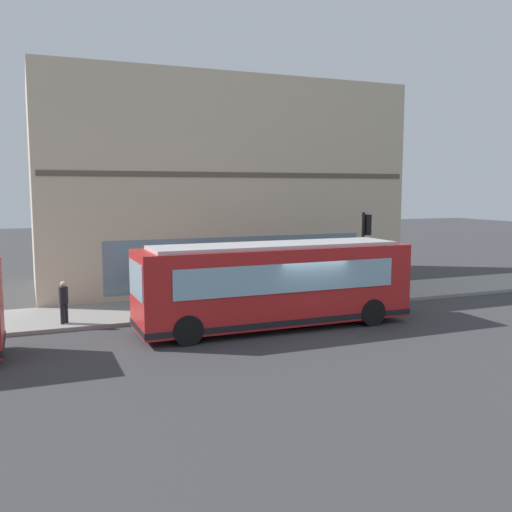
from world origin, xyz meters
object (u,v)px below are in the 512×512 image
at_px(fire_hydrant, 277,289).
at_px(pedestrian_near_hydrant, 232,280).
at_px(city_bus_nearside, 275,285).
at_px(traffic_light_near_corner, 366,239).
at_px(newspaper_vending_box, 357,278).
at_px(pedestrian_near_building_entrance, 64,300).

distance_m(fire_hydrant, pedestrian_near_hydrant, 2.26).
xyz_separation_m(city_bus_nearside, traffic_light_near_corner, (2.76, -5.59, 1.28)).
xyz_separation_m(city_bus_nearside, newspaper_vending_box, (5.43, -6.89, -0.95)).
height_order(fire_hydrant, pedestrian_near_hydrant, pedestrian_near_hydrant).
relative_size(fire_hydrant, pedestrian_near_building_entrance, 0.48).
distance_m(traffic_light_near_corner, pedestrian_near_building_entrance, 12.83).
bearing_deg(fire_hydrant, city_bus_nearside, 155.04).
relative_size(city_bus_nearside, pedestrian_near_building_entrance, 6.49).
xyz_separation_m(pedestrian_near_building_entrance, newspaper_vending_box, (2.62, -13.99, -0.43)).
bearing_deg(traffic_light_near_corner, pedestrian_near_hydrant, 73.25).
bearing_deg(pedestrian_near_hydrant, city_bus_nearside, -179.18).
bearing_deg(pedestrian_near_building_entrance, traffic_light_near_corner, -90.24).
xyz_separation_m(fire_hydrant, pedestrian_near_building_entrance, (-1.75, 9.23, 0.52)).
bearing_deg(fire_hydrant, newspaper_vending_box, -79.64).
distance_m(city_bus_nearside, fire_hydrant, 5.13).
height_order(city_bus_nearside, fire_hydrant, city_bus_nearside).
bearing_deg(pedestrian_near_building_entrance, city_bus_nearside, -111.58).
bearing_deg(newspaper_vending_box, traffic_light_near_corner, 154.16).
distance_m(pedestrian_near_hydrant, newspaper_vending_box, 7.03).
xyz_separation_m(pedestrian_near_hydrant, pedestrian_near_building_entrance, (-1.65, 7.04, -0.05)).
height_order(city_bus_nearside, traffic_light_near_corner, traffic_light_near_corner).
bearing_deg(pedestrian_near_building_entrance, newspaper_vending_box, -79.41).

